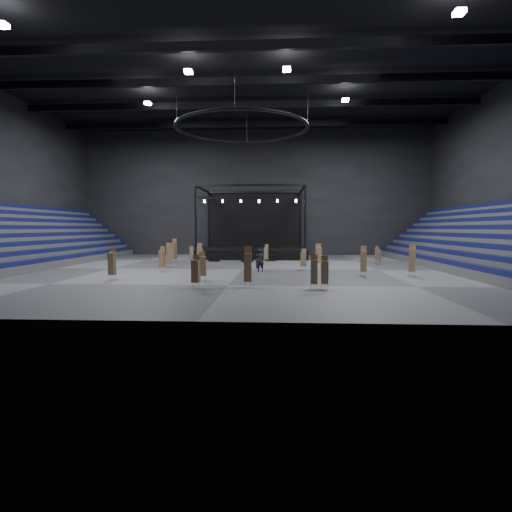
{
  "coord_description": "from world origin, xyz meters",
  "views": [
    {
      "loc": [
        3.29,
        -37.11,
        3.86
      ],
      "look_at": [
        1.42,
        -2.0,
        1.4
      ],
      "focal_mm": 28.0,
      "sensor_mm": 36.0,
      "label": 1
    }
  ],
  "objects_px": {
    "chair_stack_4": "(112,263)",
    "chair_stack_13": "(319,255)",
    "stage": "(253,246)",
    "chair_stack_7": "(196,271)",
    "chair_stack_6": "(266,253)",
    "man_center": "(260,260)",
    "chair_stack_3": "(303,259)",
    "chair_stack_14": "(363,261)",
    "chair_stack_12": "(162,258)",
    "flight_case_left": "(214,258)",
    "chair_stack_2": "(202,265)",
    "chair_stack_15": "(378,255)",
    "chair_stack_10": "(201,259)",
    "flight_case_right": "(271,258)",
    "chair_stack_1": "(314,271)",
    "chair_stack_8": "(174,250)",
    "chair_stack_11": "(248,267)",
    "chair_stack_0": "(200,255)",
    "chair_stack_5": "(192,255)",
    "chair_stack_17": "(325,272)",
    "chair_stack_9": "(412,260)",
    "chair_stack_16": "(168,255)",
    "flight_case_mid": "(247,258)",
    "crew_member": "(259,259)"
  },
  "relations": [
    {
      "from": "chair_stack_0",
      "to": "chair_stack_8",
      "type": "bearing_deg",
      "value": 124.01
    },
    {
      "from": "chair_stack_2",
      "to": "chair_stack_10",
      "type": "relative_size",
      "value": 1.08
    },
    {
      "from": "chair_stack_10",
      "to": "crew_member",
      "type": "relative_size",
      "value": 1.06
    },
    {
      "from": "flight_case_left",
      "to": "chair_stack_7",
      "type": "xyz_separation_m",
      "value": [
        2.12,
        -20.6,
        0.76
      ]
    },
    {
      "from": "chair_stack_6",
      "to": "chair_stack_14",
      "type": "xyz_separation_m",
      "value": [
        8.17,
        -12.88,
        0.2
      ]
    },
    {
      "from": "flight_case_right",
      "to": "chair_stack_12",
      "type": "height_order",
      "value": "chair_stack_12"
    },
    {
      "from": "chair_stack_10",
      "to": "chair_stack_11",
      "type": "distance_m",
      "value": 11.02
    },
    {
      "from": "chair_stack_12",
      "to": "chair_stack_9",
      "type": "bearing_deg",
      "value": -3.87
    },
    {
      "from": "chair_stack_1",
      "to": "chair_stack_4",
      "type": "xyz_separation_m",
      "value": [
        -14.66,
        3.93,
        0.09
      ]
    },
    {
      "from": "chair_stack_1",
      "to": "chair_stack_5",
      "type": "bearing_deg",
      "value": 129.66
    },
    {
      "from": "chair_stack_2",
      "to": "chair_stack_17",
      "type": "relative_size",
      "value": 1.0
    },
    {
      "from": "chair_stack_2",
      "to": "chair_stack_8",
      "type": "height_order",
      "value": "chair_stack_8"
    },
    {
      "from": "chair_stack_15",
      "to": "chair_stack_2",
      "type": "bearing_deg",
      "value": -155.74
    },
    {
      "from": "chair_stack_2",
      "to": "man_center",
      "type": "xyz_separation_m",
      "value": [
        3.95,
        6.35,
        -0.12
      ]
    },
    {
      "from": "stage",
      "to": "chair_stack_12",
      "type": "xyz_separation_m",
      "value": [
        -7.07,
        -18.09,
        -0.28
      ]
    },
    {
      "from": "chair_stack_5",
      "to": "man_center",
      "type": "bearing_deg",
      "value": -58.59
    },
    {
      "from": "chair_stack_5",
      "to": "chair_stack_12",
      "type": "relative_size",
      "value": 0.86
    },
    {
      "from": "flight_case_left",
      "to": "chair_stack_1",
      "type": "relative_size",
      "value": 0.53
    },
    {
      "from": "chair_stack_8",
      "to": "chair_stack_11",
      "type": "xyz_separation_m",
      "value": [
        9.58,
        -17.91,
        -0.02
      ]
    },
    {
      "from": "chair_stack_7",
      "to": "man_center",
      "type": "relative_size",
      "value": 1.07
    },
    {
      "from": "stage",
      "to": "chair_stack_7",
      "type": "distance_m",
      "value": 28.29
    },
    {
      "from": "chair_stack_3",
      "to": "chair_stack_7",
      "type": "bearing_deg",
      "value": -109.11
    },
    {
      "from": "flight_case_left",
      "to": "flight_case_mid",
      "type": "bearing_deg",
      "value": -3.62
    },
    {
      "from": "stage",
      "to": "chair_stack_6",
      "type": "distance_m",
      "value": 8.48
    },
    {
      "from": "chair_stack_12",
      "to": "flight_case_left",
      "type": "bearing_deg",
      "value": 78.27
    },
    {
      "from": "flight_case_mid",
      "to": "chair_stack_5",
      "type": "height_order",
      "value": "chair_stack_5"
    },
    {
      "from": "stage",
      "to": "chair_stack_14",
      "type": "height_order",
      "value": "stage"
    },
    {
      "from": "chair_stack_10",
      "to": "chair_stack_12",
      "type": "relative_size",
      "value": 0.89
    },
    {
      "from": "chair_stack_1",
      "to": "chair_stack_7",
      "type": "distance_m",
      "value": 7.53
    },
    {
      "from": "chair_stack_0",
      "to": "chair_stack_3",
      "type": "distance_m",
      "value": 10.05
    },
    {
      "from": "flight_case_left",
      "to": "chair_stack_2",
      "type": "relative_size",
      "value": 0.54
    },
    {
      "from": "flight_case_mid",
      "to": "flight_case_left",
      "type": "bearing_deg",
      "value": 176.38
    },
    {
      "from": "crew_member",
      "to": "chair_stack_11",
      "type": "bearing_deg",
      "value": -171.84
    },
    {
      "from": "chair_stack_3",
      "to": "chair_stack_14",
      "type": "xyz_separation_m",
      "value": [
        4.5,
        -4.4,
        0.2
      ]
    },
    {
      "from": "chair_stack_10",
      "to": "crew_member",
      "type": "distance_m",
      "value": 5.79
    },
    {
      "from": "chair_stack_4",
      "to": "man_center",
      "type": "xyz_separation_m",
      "value": [
        10.82,
        6.09,
        -0.22
      ]
    },
    {
      "from": "chair_stack_4",
      "to": "chair_stack_13",
      "type": "xyz_separation_m",
      "value": [
        16.41,
        10.51,
        0.01
      ]
    },
    {
      "from": "chair_stack_16",
      "to": "chair_stack_15",
      "type": "bearing_deg",
      "value": -3.0
    },
    {
      "from": "flight_case_right",
      "to": "chair_stack_6",
      "type": "xyz_separation_m",
      "value": [
        -0.52,
        -1.76,
        0.69
      ]
    },
    {
      "from": "chair_stack_17",
      "to": "chair_stack_9",
      "type": "bearing_deg",
      "value": 45.89
    },
    {
      "from": "chair_stack_0",
      "to": "chair_stack_10",
      "type": "relative_size",
      "value": 1.22
    },
    {
      "from": "flight_case_left",
      "to": "chair_stack_5",
      "type": "distance_m",
      "value": 4.3
    },
    {
      "from": "chair_stack_6",
      "to": "chair_stack_7",
      "type": "bearing_deg",
      "value": -82.53
    },
    {
      "from": "stage",
      "to": "chair_stack_2",
      "type": "distance_m",
      "value": 24.66
    },
    {
      "from": "chair_stack_3",
      "to": "chair_stack_8",
      "type": "xyz_separation_m",
      "value": [
        -13.89,
        6.96,
        0.33
      ]
    },
    {
      "from": "flight_case_right",
      "to": "chair_stack_12",
      "type": "xyz_separation_m",
      "value": [
        -9.63,
        -11.62,
        0.8
      ]
    },
    {
      "from": "chair_stack_6",
      "to": "chair_stack_11",
      "type": "bearing_deg",
      "value": -73.26
    },
    {
      "from": "chair_stack_3",
      "to": "chair_stack_6",
      "type": "height_order",
      "value": "chair_stack_6"
    },
    {
      "from": "chair_stack_13",
      "to": "chair_stack_16",
      "type": "distance_m",
      "value": 14.83
    },
    {
      "from": "chair_stack_6",
      "to": "man_center",
      "type": "distance_m",
      "value": 9.99
    }
  ]
}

